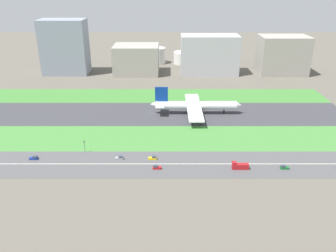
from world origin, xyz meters
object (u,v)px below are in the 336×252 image
car_4 (118,158)px  office_tower (208,55)px  airliner (193,105)px  fuel_tank_centre (183,58)px  car_1 (152,158)px  hangar_building (135,59)px  terminal_building (63,47)px  car_5 (283,167)px  car_6 (155,167)px  cargo_warehouse (281,55)px  fuel_tank_west (156,56)px  traffic_light (83,146)px  car_2 (33,158)px  truck_0 (239,166)px

car_4 → office_tower: (67.25, 182.00, 18.10)m
airliner → fuel_tank_centre: bearing=90.0°
car_1 → hangar_building: bearing=97.4°
airliner → terminal_building: 167.54m
car_5 → fuel_tank_centre: size_ratio=0.18×
car_6 → cargo_warehouse: size_ratio=0.09×
airliner → cargo_warehouse: bearing=50.0°
fuel_tank_west → fuel_tank_centre: 31.01m
car_5 → fuel_tank_west: (-71.42, 237.00, 7.82)m
traffic_light → hangar_building: (14.48, 174.01, 9.86)m
traffic_light → hangar_building: hangar_building is taller
car_4 → cargo_warehouse: size_ratio=0.09×
car_1 → cargo_warehouse: (122.60, 182.00, 17.70)m
car_2 → cargo_warehouse: (186.32, 182.00, 17.70)m
car_6 → car_5: same height
car_5 → office_tower: bearing=-84.7°
truck_0 → airliner: bearing=-77.2°
car_6 → fuel_tank_west: fuel_tank_west is taller
truck_0 → cargo_warehouse: bearing=-112.1°
traffic_light → fuel_tank_west: size_ratio=0.39×
terminal_building → cargo_warehouse: 217.02m
car_6 → car_5: (65.00, 0.00, 0.00)m
car_6 → cargo_warehouse: cargo_warehouse is taller
airliner → terminal_building: terminal_building is taller
terminal_building → fuel_tank_centre: 130.71m
hangar_building → car_1: bearing=-82.6°
car_6 → fuel_tank_centre: fuel_tank_centre is taller
traffic_light → terminal_building: (-56.15, 174.01, 22.22)m
cargo_warehouse → fuel_tank_west: size_ratio=2.53×
car_1 → truck_0: 45.68m
car_4 → traffic_light: (-20.30, 7.99, 3.37)m
car_6 → fuel_tank_centre: 238.33m
office_tower → fuel_tank_centre: bearing=116.7°
car_2 → truck_0: bearing=-5.3°
car_1 → hangar_building: (-23.65, 182.00, 13.23)m
traffic_light → fuel_tank_centre: 228.43m
car_5 → fuel_tank_west: 247.65m
car_1 → traffic_light: 39.10m
truck_0 → cargo_warehouse: 207.94m
car_6 → office_tower: bearing=-103.8°
traffic_light → office_tower: bearing=63.3°
car_2 → terminal_building: terminal_building is taller
terminal_building → hangar_building: 71.70m
car_4 → cargo_warehouse: bearing=52.3°
hangar_building → office_tower: 73.24m
terminal_building → cargo_warehouse: bearing=0.0°
car_6 → car_1: 10.26m
car_2 → cargo_warehouse: size_ratio=0.09×
fuel_tank_west → car_4: bearing=-93.4°
fuel_tank_centre → terminal_building: bearing=-159.6°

